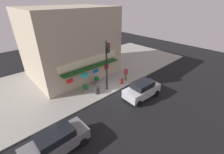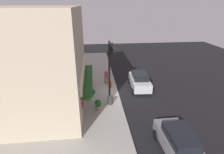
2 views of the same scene
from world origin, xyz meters
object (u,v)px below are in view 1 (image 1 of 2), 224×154
(fire_hydrant, at_px, (122,81))
(potted_plant_by_doorway, at_px, (97,80))
(parked_car_silver, at_px, (142,89))
(parked_car_grey, at_px, (56,141))
(potted_plant_by_window, at_px, (86,88))
(trash_can, at_px, (97,90))
(pedestrian, at_px, (126,73))
(traffic_light, at_px, (107,60))

(fire_hydrant, bearing_deg, potted_plant_by_doorway, 138.12)
(fire_hydrant, height_order, potted_plant_by_doorway, potted_plant_by_doorway)
(parked_car_silver, xyz_separation_m, parked_car_grey, (-9.49, -0.05, -0.03))
(potted_plant_by_doorway, xyz_separation_m, parked_car_silver, (1.94, -5.24, 0.19))
(potted_plant_by_window, relative_size, parked_car_grey, 0.20)
(potted_plant_by_window, bearing_deg, parked_car_grey, -139.34)
(trash_can, xyz_separation_m, parked_car_grey, (-6.30, -3.62, 0.36))
(potted_plant_by_doorway, bearing_deg, pedestrian, -26.75)
(potted_plant_by_doorway, bearing_deg, parked_car_silver, -69.67)
(trash_can, relative_size, parked_car_silver, 0.19)
(trash_can, height_order, pedestrian, pedestrian)
(traffic_light, distance_m, pedestrian, 4.14)
(traffic_light, height_order, parked_car_grey, traffic_light)
(trash_can, distance_m, potted_plant_by_doorway, 2.10)
(fire_hydrant, bearing_deg, traffic_light, 174.49)
(parked_car_silver, bearing_deg, pedestrian, 69.06)
(parked_car_grey, bearing_deg, trash_can, 29.92)
(potted_plant_by_window, distance_m, parked_car_grey, 7.34)
(traffic_light, relative_size, trash_can, 7.12)
(pedestrian, xyz_separation_m, potted_plant_by_doorway, (-3.31, 1.67, -0.35))
(traffic_light, distance_m, potted_plant_by_window, 3.96)
(pedestrian, relative_size, parked_car_silver, 0.41)
(traffic_light, distance_m, fire_hydrant, 3.85)
(traffic_light, height_order, potted_plant_by_window, traffic_light)
(fire_hydrant, xyz_separation_m, parked_car_silver, (-0.32, -3.21, 0.39))
(parked_car_grey, bearing_deg, potted_plant_by_doorway, 35.01)
(potted_plant_by_window, bearing_deg, pedestrian, -12.33)
(potted_plant_by_window, relative_size, parked_car_silver, 0.21)
(trash_can, height_order, potted_plant_by_window, potted_plant_by_window)
(fire_hydrant, relative_size, pedestrian, 0.47)
(trash_can, distance_m, pedestrian, 4.60)
(pedestrian, bearing_deg, potted_plant_by_window, 167.67)
(traffic_light, bearing_deg, pedestrian, 2.76)
(parked_car_grey, bearing_deg, potted_plant_by_window, 40.66)
(trash_can, distance_m, potted_plant_by_window, 1.37)
(trash_can, distance_m, parked_car_grey, 7.27)
(traffic_light, height_order, trash_can, traffic_light)
(trash_can, bearing_deg, fire_hydrant, -5.87)
(potted_plant_by_window, distance_m, parked_car_silver, 6.16)
(fire_hydrant, xyz_separation_m, potted_plant_by_window, (-4.25, 1.52, 0.09))
(parked_car_grey, bearing_deg, fire_hydrant, 18.38)
(parked_car_grey, bearing_deg, pedestrian, 18.45)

